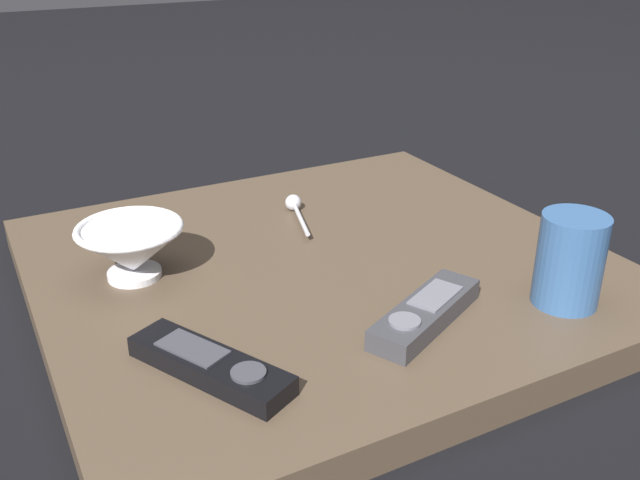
{
  "coord_description": "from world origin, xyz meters",
  "views": [
    {
      "loc": [
        -0.36,
        -0.68,
        0.42
      ],
      "look_at": [
        0.0,
        0.01,
        0.06
      ],
      "focal_mm": 39.72,
      "sensor_mm": 36.0,
      "label": 1
    }
  ],
  "objects_px": {
    "cereal_bowl": "(131,248)",
    "teaspoon": "(295,206)",
    "tv_remote_near": "(425,313)",
    "tv_remote_far": "(210,365)",
    "coffee_mug": "(570,260)"
  },
  "relations": [
    {
      "from": "teaspoon",
      "to": "tv_remote_far",
      "type": "distance_m",
      "value": 0.38
    },
    {
      "from": "cereal_bowl",
      "to": "coffee_mug",
      "type": "bearing_deg",
      "value": -34.94
    },
    {
      "from": "cereal_bowl",
      "to": "teaspoon",
      "type": "height_order",
      "value": "cereal_bowl"
    },
    {
      "from": "cereal_bowl",
      "to": "teaspoon",
      "type": "distance_m",
      "value": 0.26
    },
    {
      "from": "coffee_mug",
      "to": "teaspoon",
      "type": "bearing_deg",
      "value": 112.49
    },
    {
      "from": "tv_remote_near",
      "to": "teaspoon",
      "type": "bearing_deg",
      "value": 88.28
    },
    {
      "from": "teaspoon",
      "to": "tv_remote_near",
      "type": "height_order",
      "value": "tv_remote_near"
    },
    {
      "from": "tv_remote_near",
      "to": "tv_remote_far",
      "type": "distance_m",
      "value": 0.23
    },
    {
      "from": "teaspoon",
      "to": "tv_remote_near",
      "type": "relative_size",
      "value": 0.72
    },
    {
      "from": "tv_remote_far",
      "to": "cereal_bowl",
      "type": "bearing_deg",
      "value": 93.06
    },
    {
      "from": "tv_remote_far",
      "to": "coffee_mug",
      "type": "bearing_deg",
      "value": -7.99
    },
    {
      "from": "tv_remote_near",
      "to": "tv_remote_far",
      "type": "bearing_deg",
      "value": 175.26
    },
    {
      "from": "tv_remote_far",
      "to": "teaspoon",
      "type": "bearing_deg",
      "value": 52.3
    },
    {
      "from": "teaspoon",
      "to": "tv_remote_far",
      "type": "height_order",
      "value": "same"
    },
    {
      "from": "cereal_bowl",
      "to": "tv_remote_near",
      "type": "bearing_deg",
      "value": -45.44
    }
  ]
}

